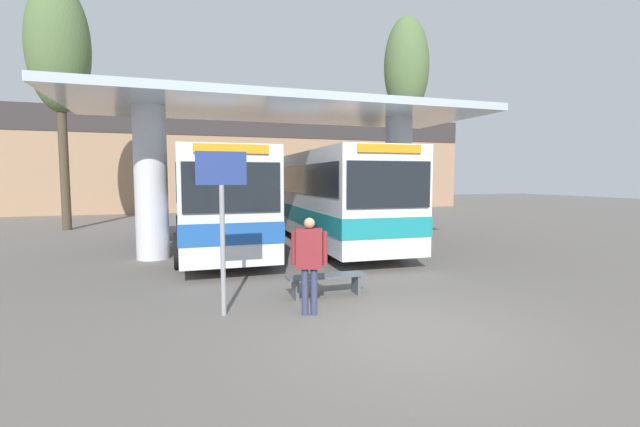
{
  "coord_description": "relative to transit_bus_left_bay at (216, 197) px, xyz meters",
  "views": [
    {
      "loc": [
        -3.5,
        -6.01,
        2.52
      ],
      "look_at": [
        0.0,
        4.52,
        1.6
      ],
      "focal_mm": 24.0,
      "sensor_mm": 36.0,
      "label": 1
    }
  ],
  "objects": [
    {
      "name": "ground_plane",
      "position": [
        2.22,
        -9.48,
        -1.87
      ],
      "size": [
        100.0,
        100.0,
        0.0
      ],
      "primitive_type": "plane",
      "color": "#605B56"
    },
    {
      "name": "townhouse_backdrop",
      "position": [
        2.22,
        17.38,
        2.45
      ],
      "size": [
        40.0,
        0.58,
        7.41
      ],
      "color": "#9E7A5B",
      "rests_on": "ground_plane"
    },
    {
      "name": "station_canopy",
      "position": [
        2.22,
        -1.27,
        2.13
      ],
      "size": [
        13.58,
        5.43,
        4.96
      ],
      "color": "silver",
      "rests_on": "ground_plane"
    },
    {
      "name": "transit_bus_left_bay",
      "position": [
        0.0,
        0.0,
        0.0
      ],
      "size": [
        2.87,
        10.3,
        3.36
      ],
      "rotation": [
        0.0,
        0.0,
        3.13
      ],
      "color": "silver",
      "rests_on": "ground_plane"
    },
    {
      "name": "transit_bus_center_bay",
      "position": [
        4.2,
        0.71,
        0.05
      ],
      "size": [
        3.16,
        12.41,
        3.43
      ],
      "rotation": [
        0.0,
        0.0,
        3.11
      ],
      "color": "silver",
      "rests_on": "ground_plane"
    },
    {
      "name": "waiting_bench_near_pillar",
      "position": [
        1.68,
        -7.03,
        -1.53
      ],
      "size": [
        1.73,
        0.44,
        0.46
      ],
      "color": "#4C5156",
      "rests_on": "ground_plane"
    },
    {
      "name": "info_sign_platform",
      "position": [
        -0.53,
        -7.63,
        0.27
      ],
      "size": [
        0.9,
        0.09,
        3.0
      ],
      "color": "gray",
      "rests_on": "ground_plane"
    },
    {
      "name": "pedestrian_waiting",
      "position": [
        0.97,
        -8.11,
        -0.77
      ],
      "size": [
        0.66,
        0.4,
        1.8
      ],
      "rotation": [
        0.0,
        0.0,
        -0.34
      ],
      "color": "#333856",
      "rests_on": "ground_plane"
    },
    {
      "name": "poplar_tree_behind_left",
      "position": [
        10.62,
        5.5,
        6.58
      ],
      "size": [
        2.41,
        2.41,
        11.21
      ],
      "color": "#473A2B",
      "rests_on": "ground_plane"
    },
    {
      "name": "poplar_tree_behind_right",
      "position": [
        -6.46,
        8.03,
        6.7
      ],
      "size": [
        2.8,
        2.8,
        11.77
      ],
      "color": "#473A2B",
      "rests_on": "ground_plane"
    }
  ]
}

